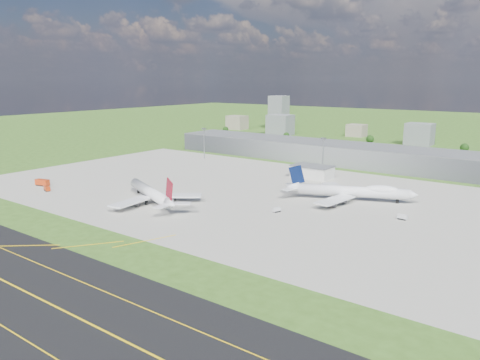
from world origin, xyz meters
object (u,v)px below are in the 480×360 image
Objects in this scene: crash_tender at (47,189)px; van_white_near at (277,210)px; tug_yellow at (172,196)px; airliner_blue_quad at (352,191)px; van_white_far at (402,217)px; airliner_red_twin at (152,194)px; fire_truck at (42,183)px.

crash_tender reaches higher than van_white_near.
crash_tender is 1.46× the size of tug_yellow.
airliner_blue_quad is 100.66m from tug_yellow.
tug_yellow is 63.90m from van_white_near.
van_white_far is (55.18, 24.94, 0.07)m from van_white_near.
tug_yellow is at bearing -160.09° from van_white_far.
airliner_red_twin is 13.10× the size of van_white_far.
fire_truck reaches higher than van_white_near.
airliner_blue_quad reaches higher than fire_truck.
crash_tender reaches higher than van_white_far.
van_white_near is at bearing -135.56° from airliner_red_twin.
airliner_blue_quad is 179.47m from crash_tender.
van_white_near is 60.56m from van_white_far.
van_white_near is (150.27, 37.65, -0.82)m from fire_truck.
fire_truck is (-85.84, -13.04, -2.92)m from airliner_red_twin.
fire_truck reaches higher than tug_yellow.
van_white_far is (205.46, 62.59, -0.75)m from fire_truck.
airliner_blue_quad is at bearing -117.57° from airliner_red_twin.
tug_yellow is 0.87× the size of van_white_far.
tug_yellow is at bearing 40.82° from crash_tender.
fire_truck reaches higher than van_white_far.
airliner_blue_quad reaches higher than crash_tender.
airliner_blue_quad is (85.57, 69.04, 0.29)m from airliner_red_twin.
airliner_red_twin is at bearing -163.37° from airliner_blue_quad.
fire_truck is at bearing -159.90° from van_white_far.
fire_truck is at bearing 174.16° from crash_tender.
crash_tender reaches higher than tug_yellow.
tug_yellow is at bearing 120.21° from van_white_near.
van_white_far is at bearing -52.06° from airliner_blue_quad.
airliner_red_twin is 69.07m from van_white_near.
airliner_blue_quad is 39.42m from van_white_far.
crash_tender is (15.16, -6.12, -0.48)m from fire_truck.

